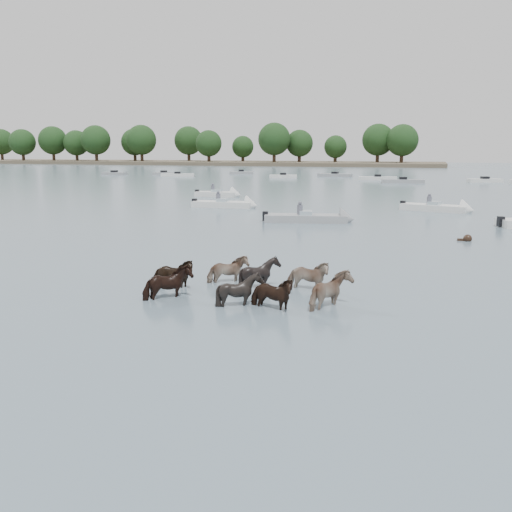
% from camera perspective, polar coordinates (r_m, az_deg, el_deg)
% --- Properties ---
extents(ground, '(400.00, 400.00, 0.00)m').
position_cam_1_polar(ground, '(16.45, -8.14, -5.34)').
color(ground, '#4D616F').
rests_on(ground, ground).
extents(shoreline, '(160.00, 30.00, 1.00)m').
position_cam_1_polar(shoreline, '(181.36, -7.32, 9.61)').
color(shoreline, '#4C4233').
rests_on(shoreline, ground).
extents(pony_herd, '(6.93, 4.13, 1.33)m').
position_cam_1_polar(pony_herd, '(17.50, -0.90, -2.95)').
color(pony_herd, black).
rests_on(pony_herd, ground).
extents(swimming_pony, '(0.72, 0.44, 0.44)m').
position_cam_1_polar(swimming_pony, '(30.07, 21.04, 1.66)').
color(swimming_pony, black).
rests_on(swimming_pony, ground).
extents(motorboat_a, '(5.55, 1.95, 1.92)m').
position_cam_1_polar(motorboat_a, '(44.52, -2.52, 5.35)').
color(motorboat_a, silver).
rests_on(motorboat_a, ground).
extents(motorboat_b, '(5.96, 2.77, 1.92)m').
position_cam_1_polar(motorboat_b, '(35.67, 6.46, 3.89)').
color(motorboat_b, gray).
rests_on(motorboat_b, ground).
extents(motorboat_c, '(5.60, 3.01, 1.92)m').
position_cam_1_polar(motorboat_c, '(43.95, 19.00, 4.69)').
color(motorboat_c, silver).
rests_on(motorboat_c, ground).
extents(motorboat_f, '(4.80, 1.83, 1.92)m').
position_cam_1_polar(motorboat_f, '(55.00, -3.42, 6.42)').
color(motorboat_f, silver).
rests_on(motorboat_f, ground).
extents(distant_flotilla, '(104.71, 25.04, 0.93)m').
position_cam_1_polar(distant_flotilla, '(87.87, 14.76, 7.80)').
color(distant_flotilla, gray).
rests_on(distant_flotilla, ground).
extents(treeline, '(149.43, 20.38, 12.44)m').
position_cam_1_polar(treeline, '(180.69, -8.89, 11.68)').
color(treeline, '#382619').
rests_on(treeline, ground).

